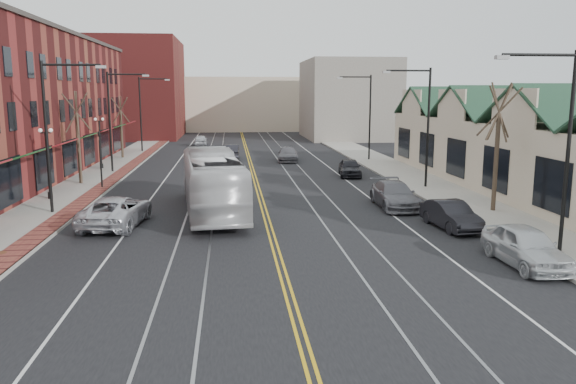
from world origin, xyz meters
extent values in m
plane|color=black|center=(0.00, 0.00, 0.00)|extent=(160.00, 160.00, 0.00)
cube|color=gray|center=(-12.00, 20.00, 0.07)|extent=(4.00, 120.00, 0.15)
cube|color=gray|center=(12.00, 20.00, 0.07)|extent=(4.00, 120.00, 0.15)
cube|color=beige|center=(18.00, 20.00, 2.30)|extent=(8.00, 36.00, 4.60)
cube|color=maroon|center=(-16.00, 70.00, 7.00)|extent=(14.00, 18.00, 14.00)
cube|color=beige|center=(0.00, 85.00, 4.50)|extent=(22.00, 14.00, 9.00)
cube|color=slate|center=(15.00, 65.00, 5.50)|extent=(12.00, 16.00, 11.00)
cylinder|color=black|center=(-11.50, 16.00, 4.15)|extent=(0.16, 0.16, 8.00)
cylinder|color=black|center=(-10.00, 16.00, 7.95)|extent=(3.00, 0.12, 0.12)
cube|color=#999999|center=(-8.50, 16.00, 7.85)|extent=(0.50, 0.25, 0.15)
cylinder|color=black|center=(-11.50, 32.00, 4.15)|extent=(0.16, 0.16, 8.00)
cylinder|color=black|center=(-10.00, 32.00, 7.95)|extent=(3.00, 0.12, 0.12)
cube|color=#999999|center=(-8.50, 32.00, 7.85)|extent=(0.50, 0.25, 0.15)
cylinder|color=black|center=(-11.50, 48.00, 4.15)|extent=(0.16, 0.16, 8.00)
cylinder|color=black|center=(-10.00, 48.00, 7.95)|extent=(3.00, 0.12, 0.12)
cube|color=#999999|center=(-8.50, 48.00, 7.85)|extent=(0.50, 0.25, 0.15)
cylinder|color=black|center=(11.50, 6.00, 4.15)|extent=(0.16, 0.16, 8.00)
cylinder|color=black|center=(10.00, 6.00, 7.95)|extent=(3.00, 0.12, 0.12)
cube|color=#999999|center=(8.50, 6.00, 7.85)|extent=(0.50, 0.25, 0.15)
cylinder|color=black|center=(11.50, 22.00, 4.15)|extent=(0.16, 0.16, 8.00)
cylinder|color=black|center=(10.00, 22.00, 7.95)|extent=(3.00, 0.12, 0.12)
cube|color=#999999|center=(8.50, 22.00, 7.85)|extent=(0.50, 0.25, 0.15)
cylinder|color=black|center=(11.50, 38.00, 4.15)|extent=(0.16, 0.16, 8.00)
cylinder|color=black|center=(10.00, 38.00, 7.95)|extent=(3.00, 0.12, 0.12)
cube|color=#999999|center=(8.50, 38.00, 7.85)|extent=(0.50, 0.25, 0.15)
cylinder|color=black|center=(-12.80, 20.00, 0.35)|extent=(0.28, 0.28, 0.40)
cylinder|color=black|center=(-12.80, 20.00, 2.15)|extent=(0.14, 0.14, 4.00)
cube|color=black|center=(-12.80, 20.00, 4.15)|extent=(0.60, 0.06, 0.06)
sphere|color=white|center=(-13.10, 20.00, 4.30)|extent=(0.24, 0.24, 0.24)
sphere|color=white|center=(-12.50, 20.00, 4.30)|extent=(0.24, 0.24, 0.24)
cylinder|color=black|center=(-12.80, 34.00, 0.35)|extent=(0.28, 0.28, 0.40)
cylinder|color=black|center=(-12.80, 34.00, 2.15)|extent=(0.14, 0.14, 4.00)
cube|color=black|center=(-12.80, 34.00, 4.15)|extent=(0.60, 0.06, 0.06)
sphere|color=white|center=(-13.10, 34.00, 4.30)|extent=(0.24, 0.24, 0.24)
sphere|color=white|center=(-12.50, 34.00, 4.30)|extent=(0.24, 0.24, 0.24)
cylinder|color=#382B21|center=(-12.50, 26.00, 2.60)|extent=(0.24, 0.24, 4.90)
cylinder|color=#382B21|center=(-12.50, 26.00, 5.15)|extent=(0.58, 1.37, 2.90)
cylinder|color=#382B21|center=(-12.50, 26.00, 5.15)|extent=(1.60, 0.66, 2.78)
cylinder|color=#382B21|center=(-12.50, 26.00, 5.15)|extent=(0.53, 1.23, 2.96)
cylinder|color=#382B21|center=(-12.50, 26.00, 5.15)|extent=(1.69, 1.03, 2.64)
cylinder|color=#382B21|center=(-12.50, 26.00, 5.15)|extent=(1.78, 1.29, 2.48)
cylinder|color=#382B21|center=(-12.50, 42.00, 2.42)|extent=(0.24, 0.24, 4.55)
cylinder|color=#382B21|center=(-12.50, 42.00, 4.80)|extent=(0.55, 1.28, 2.69)
cylinder|color=#382B21|center=(-12.50, 42.00, 4.80)|extent=(1.49, 0.62, 2.58)
cylinder|color=#382B21|center=(-12.50, 42.00, 4.80)|extent=(0.50, 1.15, 2.75)
cylinder|color=#382B21|center=(-12.50, 42.00, 4.80)|extent=(1.57, 0.97, 2.45)
cylinder|color=#382B21|center=(-12.50, 42.00, 4.80)|extent=(1.66, 1.20, 2.30)
cylinder|color=#382B21|center=(12.50, 14.00, 2.78)|extent=(0.24, 0.24, 5.25)
cylinder|color=#382B21|center=(12.50, 14.00, 5.50)|extent=(0.61, 1.46, 3.10)
cylinder|color=#382B21|center=(12.50, 14.00, 5.50)|extent=(1.70, 0.70, 2.97)
cylinder|color=#382B21|center=(12.50, 14.00, 5.50)|extent=(0.56, 1.31, 3.17)
cylinder|color=#382B21|center=(12.50, 14.00, 5.50)|extent=(1.80, 1.10, 2.82)
cylinder|color=#382B21|center=(12.50, 14.00, 5.50)|extent=(1.90, 1.37, 2.65)
cylinder|color=black|center=(-10.60, 24.00, 1.75)|extent=(0.12, 0.12, 3.20)
imported|color=black|center=(-10.60, 24.00, 3.50)|extent=(0.18, 0.15, 0.90)
imported|color=silver|center=(-2.83, 15.74, 1.67)|extent=(3.98, 12.18, 3.33)
imported|color=silver|center=(-7.50, 12.91, 0.76)|extent=(3.17, 5.71, 1.51)
imported|color=silver|center=(9.30, 4.71, 0.77)|extent=(1.88, 4.56, 1.55)
imported|color=black|center=(8.75, 10.69, 0.68)|extent=(1.84, 4.23, 1.35)
imported|color=slate|center=(7.50, 15.96, 0.74)|extent=(2.16, 5.10, 1.47)
imported|color=black|center=(7.50, 28.15, 0.69)|extent=(2.14, 4.24, 1.39)
imported|color=black|center=(-1.77, 40.47, 0.74)|extent=(1.67, 4.50, 1.47)
imported|color=#5E5C63|center=(3.64, 38.41, 0.67)|extent=(2.30, 4.77, 1.34)
imported|color=#BBBDC3|center=(-5.48, 55.01, 0.69)|extent=(1.75, 4.08, 1.37)
camera|label=1|loc=(-1.82, -14.89, 6.55)|focal=35.00mm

